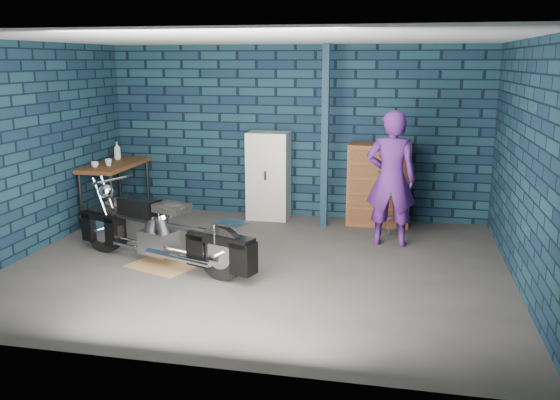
# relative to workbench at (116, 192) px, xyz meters

# --- Properties ---
(ground) EXTENTS (6.00, 6.00, 0.00)m
(ground) POSITION_rel_workbench_xyz_m (2.68, -1.62, -0.46)
(ground) COLOR #484543
(ground) RESTS_ON ground
(room_walls) EXTENTS (6.02, 5.01, 2.71)m
(room_walls) POSITION_rel_workbench_xyz_m (2.68, -1.07, 1.45)
(room_walls) COLOR #0F1F32
(room_walls) RESTS_ON ground
(support_post) EXTENTS (0.10, 0.10, 2.70)m
(support_post) POSITION_rel_workbench_xyz_m (3.23, 0.33, 0.90)
(support_post) COLOR #122738
(support_post) RESTS_ON ground
(workbench) EXTENTS (0.60, 1.40, 0.91)m
(workbench) POSITION_rel_workbench_xyz_m (0.00, 0.00, 0.00)
(workbench) COLOR brown
(workbench) RESTS_ON ground
(drip_mat) EXTENTS (0.94, 0.82, 0.01)m
(drip_mat) POSITION_rel_workbench_xyz_m (1.54, -1.86, -0.45)
(drip_mat) COLOR olive
(drip_mat) RESTS_ON ground
(motorcycle) EXTENTS (2.36, 1.37, 1.01)m
(motorcycle) POSITION_rel_workbench_xyz_m (1.54, -1.86, 0.05)
(motorcycle) COLOR black
(motorcycle) RESTS_ON ground
(person) EXTENTS (0.67, 0.44, 1.84)m
(person) POSITION_rel_workbench_xyz_m (4.23, -0.42, 0.46)
(person) COLOR #4D1D6F
(person) RESTS_ON ground
(storage_bin) EXTENTS (0.46, 0.33, 0.28)m
(storage_bin) POSITION_rel_workbench_xyz_m (0.02, 0.17, -0.31)
(storage_bin) COLOR gray
(storage_bin) RESTS_ON ground
(locker) EXTENTS (0.64, 0.46, 1.38)m
(locker) POSITION_rel_workbench_xyz_m (2.31, 0.61, 0.23)
(locker) COLOR beige
(locker) RESTS_ON ground
(tool_chest) EXTENTS (0.93, 0.52, 1.24)m
(tool_chest) POSITION_rel_workbench_xyz_m (4.03, 0.61, 0.16)
(tool_chest) COLOR brown
(tool_chest) RESTS_ON ground
(shop_stool) EXTENTS (0.45, 0.45, 0.64)m
(shop_stool) POSITION_rel_workbench_xyz_m (4.21, 0.16, -0.14)
(shop_stool) COLOR beige
(shop_stool) RESTS_ON ground
(cup_a) EXTENTS (0.14, 0.14, 0.09)m
(cup_a) POSITION_rel_workbench_xyz_m (-0.10, -0.41, 0.50)
(cup_a) COLOR beige
(cup_a) RESTS_ON workbench
(cup_b) EXTENTS (0.12, 0.12, 0.10)m
(cup_b) POSITION_rel_workbench_xyz_m (0.02, -0.23, 0.51)
(cup_b) COLOR beige
(cup_b) RESTS_ON workbench
(bottle) EXTENTS (0.12, 0.12, 0.28)m
(bottle) POSITION_rel_workbench_xyz_m (-0.11, 0.33, 0.60)
(bottle) COLOR gray
(bottle) RESTS_ON workbench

